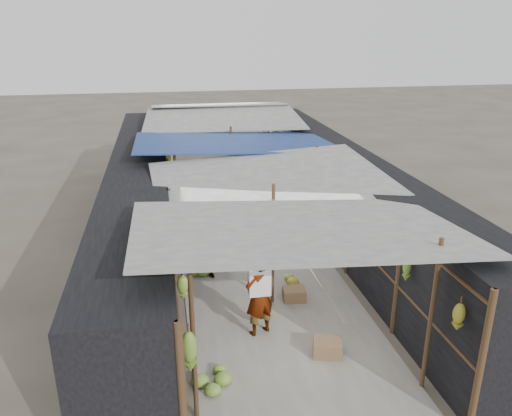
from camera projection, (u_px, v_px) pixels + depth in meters
ground at (314, 401)px, 7.71m from camera, size 80.00×80.00×0.00m
aisle_slab at (245, 237)px, 13.71m from camera, size 3.60×16.00×0.02m
stall_left at (141, 204)px, 12.85m from camera, size 1.40×15.00×2.30m
stall_right at (341, 192)px, 13.79m from camera, size 1.40×15.00×2.30m
crate_near at (294, 295)px, 10.50m from camera, size 0.50×0.42×0.28m
crate_mid at (327, 348)px, 8.74m from camera, size 0.58×0.52×0.30m
crate_back at (223, 176)px, 18.82m from camera, size 0.43×0.35×0.27m
black_basin at (289, 209)px, 15.56m from camera, size 0.59×0.59×0.18m
vendor_elderly at (259, 295)px, 9.14m from camera, size 0.70×0.60×1.62m
shopper_blue at (224, 238)px, 11.44m from camera, size 1.07×1.01×1.76m
vendor_seated at (274, 209)px, 14.56m from camera, size 0.38×0.61×0.90m
market_canopy at (243, 148)px, 13.21m from camera, size 5.62×15.20×2.77m
hanging_bananas at (244, 181)px, 12.94m from camera, size 3.96×14.49×0.73m
floor_bananas at (224, 235)px, 13.47m from camera, size 3.87×10.22×0.33m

